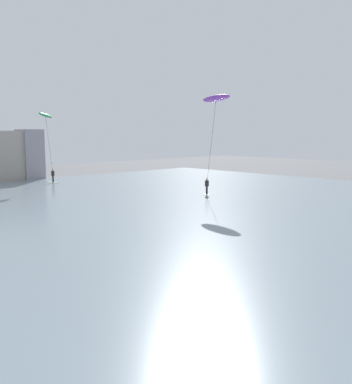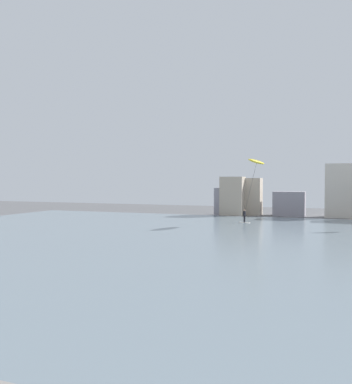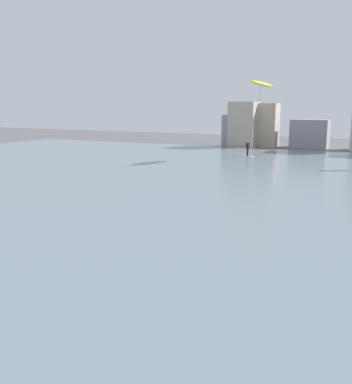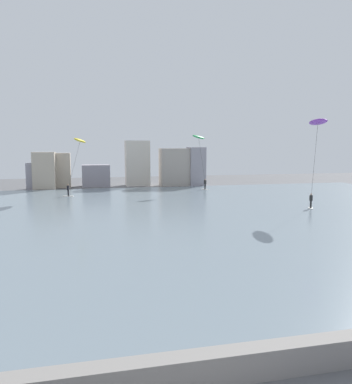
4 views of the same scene
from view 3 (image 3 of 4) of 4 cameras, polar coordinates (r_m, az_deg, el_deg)
name	(u,v)px [view 3 (image 3 of 4)]	position (r m, az deg, el deg)	size (l,w,h in m)	color
water_bay	(262,189)	(29.42, 11.15, 0.33)	(84.00, 52.00, 0.10)	slate
far_shore_buildings	(345,126)	(56.86, 21.11, 8.04)	(28.79, 5.88, 7.69)	gray
kitesurfer_yellow	(261,88)	(45.04, 10.99, 13.11)	(3.53, 4.14, 7.92)	silver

